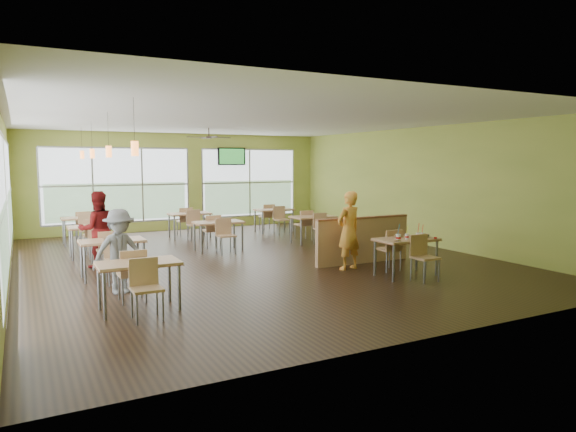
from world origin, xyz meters
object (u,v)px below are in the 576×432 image
object	(u,v)px
half_wall_divider	(363,240)
man_plaid	(349,230)
food_basket	(424,235)
main_table	(406,244)

from	to	relation	value
half_wall_divider	man_plaid	bearing A→B (deg)	-148.13
half_wall_divider	food_basket	world-z (taller)	half_wall_divider
main_table	half_wall_divider	distance (m)	1.45
half_wall_divider	food_basket	distance (m)	1.55
half_wall_divider	food_basket	xyz separation A→B (m)	(0.44, -1.47, 0.26)
main_table	man_plaid	size ratio (longest dim) A/B	0.92
half_wall_divider	man_plaid	xyz separation A→B (m)	(-0.67, -0.41, 0.30)
half_wall_divider	man_plaid	world-z (taller)	man_plaid
half_wall_divider	food_basket	bearing A→B (deg)	-73.47
man_plaid	food_basket	distance (m)	1.53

